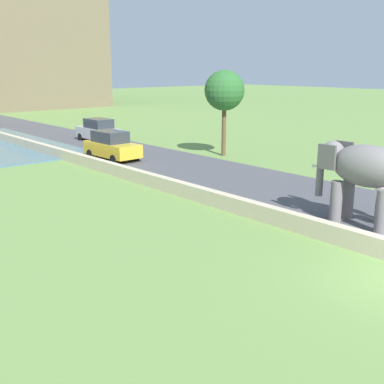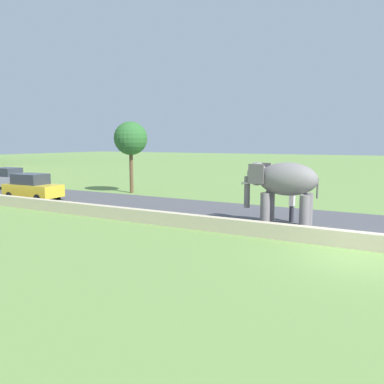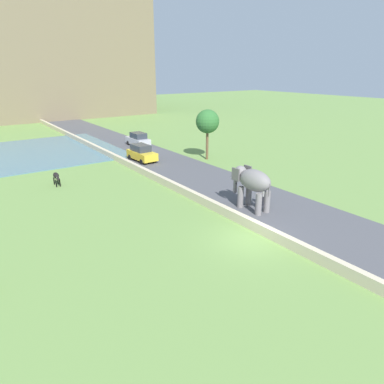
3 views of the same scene
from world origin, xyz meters
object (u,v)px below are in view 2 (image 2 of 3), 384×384
(elephant, at_px, (282,183))
(car_yellow, at_px, (32,187))
(car_silver, at_px, (6,178))
(person_beside_elephant, at_px, (292,205))

(elephant, distance_m, car_yellow, 16.91)
(car_silver, distance_m, car_yellow, 7.78)
(car_silver, bearing_deg, elephant, -97.50)
(elephant, relative_size, car_silver, 0.87)
(car_silver, bearing_deg, person_beside_elephant, -94.90)
(car_silver, height_order, car_yellow, same)
(elephant, bearing_deg, person_beside_elephant, -11.03)
(person_beside_elephant, height_order, car_yellow, car_yellow)
(person_beside_elephant, relative_size, car_yellow, 0.40)
(elephant, relative_size, car_yellow, 0.86)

